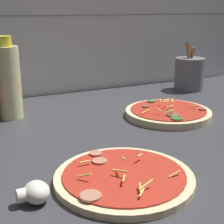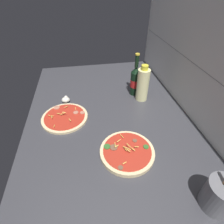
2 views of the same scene
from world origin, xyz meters
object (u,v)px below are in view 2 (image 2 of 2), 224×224
pizza_near (65,117)px  utensil_crock (220,195)px  pizza_far (127,152)px  beer_bottle (135,80)px  mushroom_left (66,100)px  oil_bottle (143,84)px

pizza_near → utensil_crock: size_ratio=1.39×
pizza_far → beer_bottle: size_ratio=0.90×
pizza_near → mushroom_left: pizza_near is taller
beer_bottle → mushroom_left: beer_bottle is taller
pizza_near → mushroom_left: bearing=179.4°
pizza_near → beer_bottle: bearing=112.0°
beer_bottle → oil_bottle: beer_bottle is taller
pizza_far → mushroom_left: (-45.51, -28.16, 0.65)cm
beer_bottle → utensil_crock: (74.44, 8.38, -3.62)cm
oil_bottle → mushroom_left: size_ratio=4.34×
oil_bottle → mushroom_left: 48.56cm
pizza_near → oil_bottle: bearing=103.5°
pizza_far → mushroom_left: size_ratio=4.65×
utensil_crock → pizza_near: bearing=-136.5°
oil_bottle → utensil_crock: bearing=4.7°
oil_bottle → pizza_near: bearing=-76.5°
pizza_far → mushroom_left: bearing=-148.2°
mushroom_left → oil_bottle: bearing=84.4°
mushroom_left → utensil_crock: size_ratio=0.29×
pizza_near → mushroom_left: 16.08cm
pizza_near → pizza_far: size_ratio=1.03×
pizza_far → utensil_crock: bearing=43.0°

